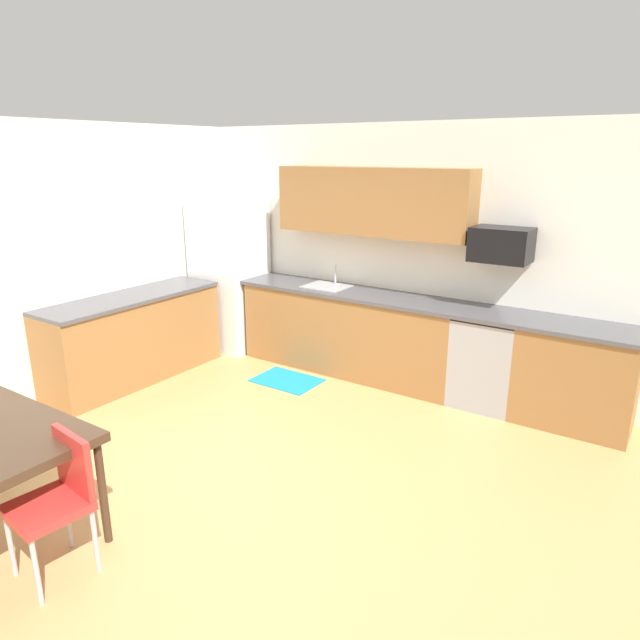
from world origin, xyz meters
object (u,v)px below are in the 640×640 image
(refrigerator, at_px, (230,275))
(microwave, at_px, (501,245))
(chair_near_table, at_px, (58,494))
(oven_range, at_px, (488,360))

(refrigerator, xyz_separation_m, microwave, (3.28, 0.18, 0.65))
(refrigerator, relative_size, microwave, 3.41)
(microwave, relative_size, chair_near_table, 0.64)
(oven_range, distance_m, microwave, 1.12)
(refrigerator, distance_m, microwave, 3.35)
(oven_range, height_order, microwave, microwave)
(refrigerator, xyz_separation_m, chair_near_table, (1.96, -3.61, -0.41))
(refrigerator, bearing_deg, oven_range, 1.40)
(refrigerator, distance_m, oven_range, 3.31)
(refrigerator, xyz_separation_m, oven_range, (3.28, 0.08, -0.46))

